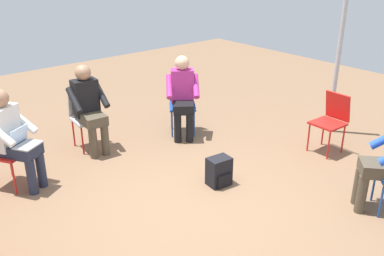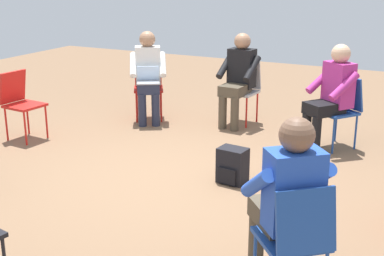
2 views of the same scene
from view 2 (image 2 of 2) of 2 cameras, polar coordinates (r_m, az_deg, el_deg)
ground_plane at (r=5.50m, az=-2.36°, el=-5.43°), size 14.00×14.00×0.00m
chair_southeast at (r=7.58m, az=-4.68°, el=4.75°), size 0.56×0.58×0.85m
chair_southwest at (r=6.56m, az=15.65°, el=2.21°), size 0.57×0.58×0.85m
chair_east at (r=6.95m, az=-17.84°, el=2.85°), size 0.47×0.43×0.85m
chair_south at (r=7.38m, az=5.52°, el=4.38°), size 0.43×0.47×0.85m
chair_northwest at (r=3.43m, az=11.05°, el=-11.24°), size 0.58×0.59×0.85m
person_with_laptop at (r=7.38m, az=-4.71°, el=5.96°), size 0.62×0.64×1.24m
person_in_magenta at (r=6.40m, az=14.68°, el=3.76°), size 0.63×0.63×1.24m
person_in_black at (r=7.19m, az=4.98°, el=5.67°), size 0.52×0.54×1.24m
person_in_blue at (r=3.48m, az=10.08°, el=-7.13°), size 0.63×0.63×1.24m
backpack_near_laptop_user at (r=5.38m, az=4.35°, el=-4.22°), size 0.30×0.27×0.36m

